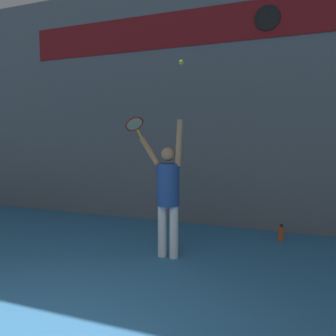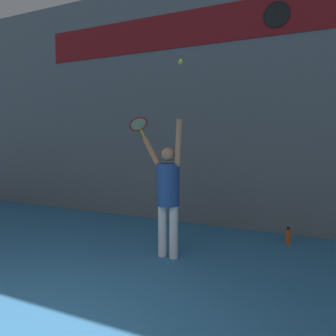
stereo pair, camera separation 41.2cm
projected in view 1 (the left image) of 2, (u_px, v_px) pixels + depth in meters
name	position (u px, v px, depth m)	size (l,w,h in m)	color
back_wall	(190.00, 103.00, 6.72)	(18.00, 0.10, 5.00)	slate
sponsor_banner	(190.00, 28.00, 6.53)	(7.48, 0.02, 0.71)	maroon
scoreboard_clock	(267.00, 18.00, 5.99)	(0.47, 0.04, 0.47)	black
tennis_player	(168.00, 190.00, 4.85)	(0.89, 0.57, 2.06)	white
tennis_racket	(135.00, 125.00, 5.47)	(0.41, 0.40, 0.38)	yellow
tennis_ball	(181.00, 62.00, 4.58)	(0.07, 0.07, 0.07)	#CCDB2D
water_bottle	(281.00, 233.00, 5.70)	(0.09, 0.09, 0.29)	#D84C19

